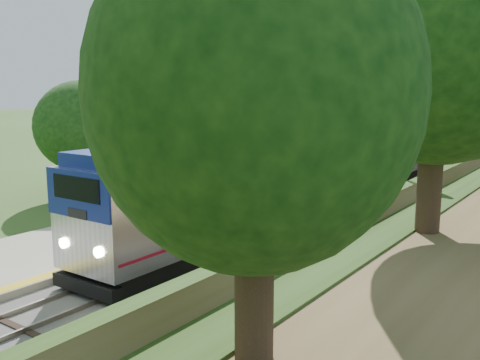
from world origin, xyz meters
The scene contains 6 objects.
platform centered at (-5.20, 16.00, 0.19)m, with size 6.40×68.00×0.38m, color #A8A087.
yellow_stripe centered at (-2.35, 16.00, 0.39)m, with size 0.55×68.00×0.01m, color gold.
station_building centered at (-14.00, 30.00, 4.09)m, with size 8.60×6.60×8.00m.
trees_behind_platform centered at (-11.17, 20.67, 4.53)m, with size 7.82×53.32×7.21m.
lamppost_far centered at (-3.58, 11.15, 2.31)m, with size 0.43×0.43×4.32m.
signal_farside centered at (6.20, 18.13, 4.27)m, with size 0.37×0.30×6.79m.
Camera 1 is at (14.41, -6.36, 7.19)m, focal length 40.00 mm.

